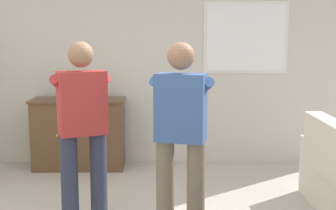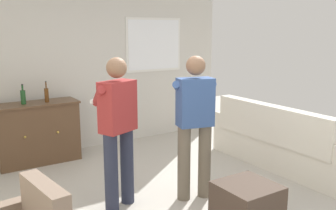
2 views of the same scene
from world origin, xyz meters
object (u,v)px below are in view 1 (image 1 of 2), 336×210
at_px(person_standing_left, 83,127).
at_px(person_standing_right, 181,134).
at_px(bottle_liquor_amber, 89,91).
at_px(bottle_wine_green, 64,91).
at_px(sideboard_cabinet, 79,134).

xyz_separation_m(person_standing_left, person_standing_right, (0.85, -0.26, 0.00)).
bearing_deg(person_standing_left, bottle_liquor_amber, 97.08).
height_order(bottle_liquor_amber, person_standing_right, person_standing_right).
bearing_deg(bottle_wine_green, sideboard_cabinet, 5.30).
xyz_separation_m(sideboard_cabinet, bottle_wine_green, (-0.17, -0.02, 0.56)).
distance_m(sideboard_cabinet, person_standing_right, 2.58).
bearing_deg(bottle_liquor_amber, person_standing_right, -63.47).
relative_size(sideboard_cabinet, bottle_liquor_amber, 3.83).
height_order(bottle_wine_green, person_standing_left, person_standing_left).
relative_size(bottle_liquor_amber, person_standing_left, 0.19).
xyz_separation_m(sideboard_cabinet, person_standing_left, (0.39, -1.95, 0.48)).
relative_size(bottle_wine_green, bottle_liquor_amber, 0.93).
distance_m(sideboard_cabinet, bottle_liquor_amber, 0.59).
relative_size(sideboard_cabinet, bottle_wine_green, 4.11).
bearing_deg(sideboard_cabinet, bottle_liquor_amber, -16.47).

